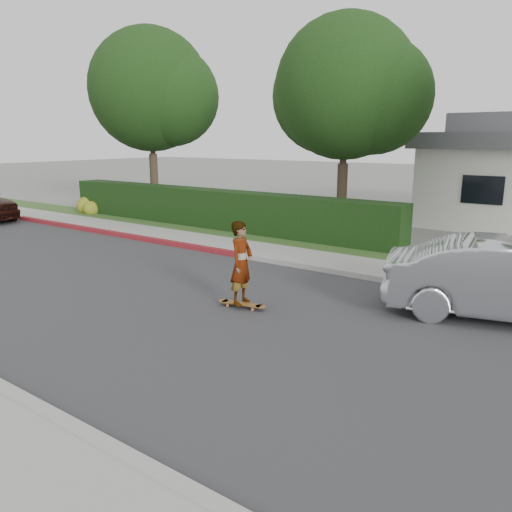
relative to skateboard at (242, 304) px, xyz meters
The scene contains 13 objects.
ground 3.52m from the skateboard, behind, with size 120.00×120.00×0.00m, color slate.
road 3.52m from the skateboard, behind, with size 60.00×8.00×0.01m, color #2D2D30.
curb_far 4.92m from the skateboard, 134.80° to the left, with size 60.00×0.20×0.15m, color #9E9E99.
curb_red_section 9.16m from the skateboard, 157.59° to the left, with size 12.00×0.21×0.15m, color maroon.
sidewalk_far 5.60m from the skateboard, 128.29° to the left, with size 60.00×1.60×0.12m, color gray.
planting_strip 6.92m from the skateboard, 120.06° to the left, with size 60.00×1.60×0.10m, color #2D4C1E.
hedge 9.26m from the skateboard, 134.45° to the left, with size 15.00×1.00×1.50m, color black.
flowering_shrub 14.81m from the skateboard, 155.55° to the left, with size 1.40×1.00×0.90m.
tree_left 14.58m from the skateboard, 143.66° to the left, with size 5.99×5.21×8.00m.
tree_center 10.03m from the skateboard, 103.01° to the left, with size 5.66×4.84×7.44m.
skateboard is the anchor object (origin of this frame).
skateboarder 0.86m from the skateboard, 14.04° to the left, with size 0.62×0.40×1.69m, color white.
car_silver 5.19m from the skateboard, 28.69° to the left, with size 1.62×4.64×1.53m, color #ACADB3.
Camera 1 is at (9.36, -7.05, 3.38)m, focal length 35.00 mm.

